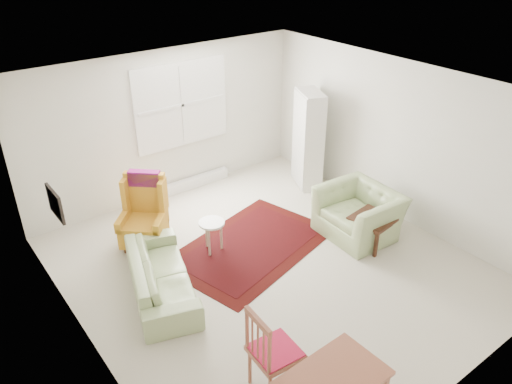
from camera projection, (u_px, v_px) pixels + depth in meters
room at (261, 180)px, 6.50m from camera, size 5.04×5.54×2.51m
rug at (251, 246)px, 7.36m from camera, size 2.70×2.09×0.02m
sofa at (160, 268)px, 6.31m from camera, size 1.22×1.93×0.73m
armchair at (359, 209)px, 7.46m from camera, size 1.04×1.17×0.87m
wingback_chair at (142, 213)px, 7.15m from camera, size 0.91×0.91×1.08m
coffee_table at (372, 230)px, 7.33m from camera, size 0.62×0.62×0.46m
stool at (212, 236)px, 7.16m from camera, size 0.49×0.49×0.50m
cabinet at (309, 140)px, 8.72m from camera, size 0.61×0.78×1.72m
desk_chair at (275, 350)px, 4.91m from camera, size 0.49×0.49×1.04m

